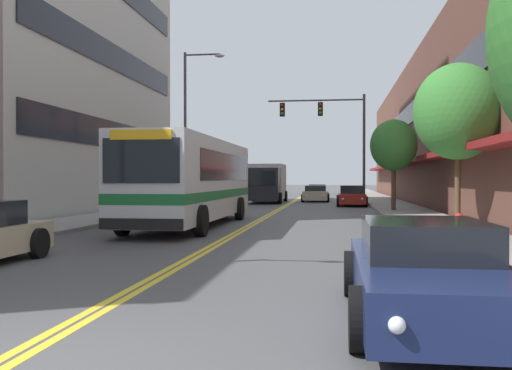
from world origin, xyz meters
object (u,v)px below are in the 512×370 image
at_px(city_bus, 193,178).
at_px(street_lamp_left_far, 190,118).
at_px(car_white_moving_second, 317,192).
at_px(box_truck, 266,183).
at_px(car_red_parked_right_mid, 351,196).
at_px(traffic_signal_mast, 333,127).
at_px(street_tree_right_mid, 458,112).
at_px(street_tree_right_far, 394,145).
at_px(fire_hydrant, 459,234).
at_px(car_dark_grey_parked_left_mid, 210,197).
at_px(car_champagne_moving_lead, 316,194).
at_px(car_navy_parked_right_foreground, 426,273).

xyz_separation_m(city_bus, street_lamp_left_far, (-2.80, 10.37, 3.48)).
height_order(car_white_moving_second, box_truck, box_truck).
bearing_deg(street_lamp_left_far, car_red_parked_right_mid, 35.44).
distance_m(traffic_signal_mast, street_tree_right_mid, 18.54).
height_order(street_tree_right_far, fire_hydrant, street_tree_right_far).
height_order(car_white_moving_second, street_lamp_left_far, street_lamp_left_far).
height_order(city_bus, car_dark_grey_parked_left_mid, city_bus).
distance_m(car_champagne_moving_lead, car_white_moving_second, 6.03).
relative_size(city_bus, car_champagne_moving_lead, 2.81).
bearing_deg(box_truck, street_tree_right_mid, -66.82).
height_order(car_champagne_moving_lead, street_tree_right_far, street_tree_right_far).
xyz_separation_m(car_dark_grey_parked_left_mid, fire_hydrant, (10.27, -21.23, -0.07)).
height_order(box_truck, street_tree_right_mid, street_tree_right_mid).
height_order(city_bus, fire_hydrant, city_bus).
bearing_deg(fire_hydrant, street_lamp_left_far, 119.97).
height_order(box_truck, street_lamp_left_far, street_lamp_left_far).
height_order(city_bus, car_white_moving_second, city_bus).
distance_m(box_truck, street_lamp_left_far, 12.05).
height_order(car_champagne_moving_lead, box_truck, box_truck).
bearing_deg(fire_hydrant, car_white_moving_second, 96.32).
relative_size(car_champagne_moving_lead, car_white_moving_second, 1.00).
bearing_deg(car_navy_parked_right_foreground, box_truck, 100.10).
height_order(car_red_parked_right_mid, street_tree_right_mid, street_tree_right_mid).
relative_size(car_white_moving_second, traffic_signal_mast, 0.57).
xyz_separation_m(city_bus, car_white_moving_second, (3.91, 29.68, -1.26)).
bearing_deg(street_tree_right_far, box_truck, 125.32).
bearing_deg(car_red_parked_right_mid, car_dark_grey_parked_left_mid, -152.98).
distance_m(car_navy_parked_right_foreground, box_truck, 36.01).
height_order(city_bus, car_red_parked_right_mid, city_bus).
relative_size(car_navy_parked_right_foreground, car_white_moving_second, 1.13).
bearing_deg(car_dark_grey_parked_left_mid, fire_hydrant, -64.18).
bearing_deg(car_navy_parked_right_foreground, car_champagne_moving_lead, 94.02).
bearing_deg(car_dark_grey_parked_left_mid, car_red_parked_right_mid, 27.02).
relative_size(car_champagne_moving_lead, fire_hydrant, 4.61).
distance_m(car_dark_grey_parked_left_mid, street_tree_right_mid, 18.19).
height_order(city_bus, street_lamp_left_far, street_lamp_left_far).
xyz_separation_m(traffic_signal_mast, street_lamp_left_far, (-8.11, -6.88, 0.01)).
bearing_deg(car_dark_grey_parked_left_mid, car_champagne_moving_lead, 61.17).
bearing_deg(car_white_moving_second, street_tree_right_mid, -79.11).
bearing_deg(traffic_signal_mast, car_red_parked_right_mid, -9.43).
relative_size(city_bus, fire_hydrant, 12.94).
height_order(car_red_parked_right_mid, traffic_signal_mast, traffic_signal_mast).
distance_m(car_red_parked_right_mid, traffic_signal_mast, 4.86).
distance_m(car_red_parked_right_mid, box_truck, 7.67).
height_order(car_champagne_moving_lead, street_lamp_left_far, street_lamp_left_far).
bearing_deg(traffic_signal_mast, street_tree_right_mid, -76.09).
height_order(car_dark_grey_parked_left_mid, traffic_signal_mast, traffic_signal_mast).
height_order(car_red_parked_right_mid, fire_hydrant, car_red_parked_right_mid).
relative_size(car_white_moving_second, box_truck, 0.64).
relative_size(traffic_signal_mast, street_lamp_left_far, 0.82).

